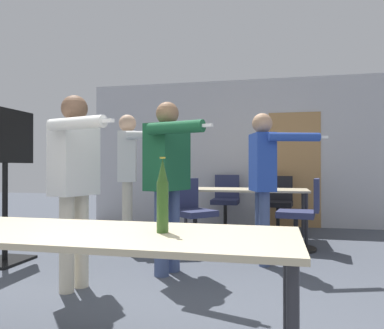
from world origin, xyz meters
TOP-DOWN VIEW (x-y plane):
  - back_wall at (0.03, 5.47)m, footprint 5.51×0.12m
  - conference_table_near at (-0.23, 0.30)m, footprint 2.23×0.75m
  - conference_table_far at (0.33, 4.19)m, footprint 1.83×0.74m
  - tv_screen at (-2.21, 2.15)m, footprint 0.44×0.95m
  - person_center_tall at (-0.94, 1.47)m, footprint 0.73×0.74m
  - person_far_watching at (-0.29, 2.13)m, footprint 0.74×0.85m
  - person_left_plaid at (0.64, 2.71)m, footprint 0.85×0.54m
  - person_near_casual at (-1.22, 3.37)m, footprint 0.92×0.60m
  - office_chair_far_right at (-0.34, 3.47)m, footprint 0.69×0.68m
  - office_chair_side_rolled at (1.10, 3.52)m, footprint 0.58×0.52m
  - office_chair_near_pushed at (0.82, 4.95)m, footprint 0.52×0.57m
  - office_chair_mid_tucked at (-0.09, 5.06)m, footprint 0.52×0.55m
  - beer_bottle at (0.20, 0.33)m, footprint 0.06×0.06m

SIDE VIEW (x-z plane):
  - office_chair_far_right at x=-0.34m, z-range -0.03..0.88m
  - office_chair_near_pushed at x=0.82m, z-range -0.03..0.88m
  - office_chair_side_rolled at x=1.10m, z-range -0.03..0.90m
  - office_chair_mid_tucked at x=-0.09m, z-range -0.03..0.90m
  - conference_table_far at x=0.33m, z-range 0.30..1.04m
  - conference_table_near at x=-0.23m, z-range 0.31..1.05m
  - beer_bottle at x=0.20m, z-range 0.73..1.12m
  - person_left_plaid at x=0.64m, z-range 0.19..1.85m
  - person_center_tall at x=-0.94m, z-range 0.18..1.89m
  - person_far_watching at x=-0.29m, z-range 0.17..1.90m
  - tv_screen at x=-2.21m, z-range 0.19..1.93m
  - person_near_casual at x=-1.22m, z-range 0.20..2.00m
  - back_wall at x=0.03m, z-range -0.01..2.67m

